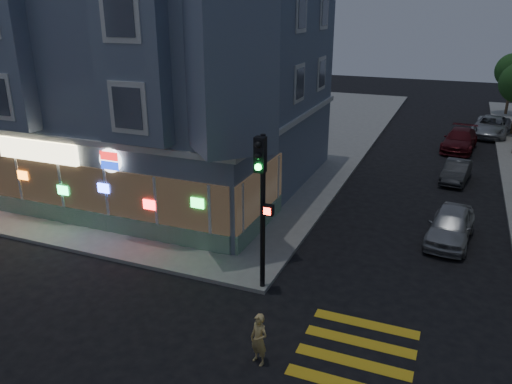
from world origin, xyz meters
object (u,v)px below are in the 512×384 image
Objects in this scene: parked_car_a at (451,226)px; parked_car_c at (460,140)px; running_child at (259,339)px; parked_car_b at (456,171)px; parked_car_d at (491,126)px; traffic_signal at (262,189)px.

parked_car_a is 15.24m from parked_car_c.
running_child is 18.81m from parked_car_b.
parked_car_a is at bearing 88.89° from running_child.
parked_car_b is 0.73× the size of parked_car_c.
parked_car_d reaches higher than parked_car_a.
parked_car_d is at bearing 100.77° from running_child.
parked_car_d is at bearing 87.85° from parked_car_b.
parked_car_b is at bearing -92.03° from parked_car_d.
running_child reaches higher than parked_car_c.
parked_car_d is (2.10, 12.24, 0.14)m from parked_car_b.
parked_car_c is at bearing -104.29° from parked_car_d.
parked_car_d is 28.38m from traffic_signal.
parked_car_c is (4.50, 25.30, -0.06)m from running_child.
parked_car_d is (6.60, 30.50, -0.04)m from running_child.
running_child is at bearing -93.87° from parked_car_c.
parked_car_a reaches higher than parked_car_b.
running_child reaches higher than parked_car_a.
parked_car_a is at bearing -82.41° from parked_car_b.
parked_car_b is at bearing 67.34° from traffic_signal.
parked_car_a is 20.54m from parked_car_d.
parked_car_b is 0.68× the size of parked_car_d.
parked_car_b is 0.66× the size of traffic_signal.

